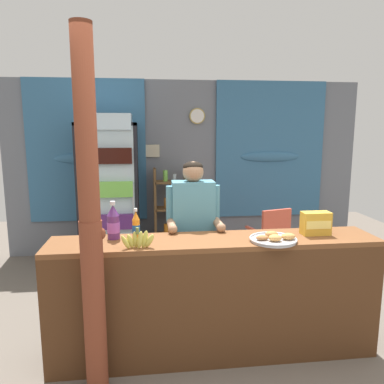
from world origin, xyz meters
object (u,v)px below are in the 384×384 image
object	(u,v)px
stall_counter	(217,291)
drink_fridge	(109,185)
timber_post	(91,228)
shopkeeper	(193,225)
banana_bunch	(138,240)
bottle_shelf_rack	(170,211)
pastry_tray	(274,239)
snack_box_choco_powder	(316,223)
soda_bottle_grape_soda	(113,223)
plastic_lawn_chair	(270,235)
soda_bottle_orange_soda	(136,226)

from	to	relation	value
stall_counter	drink_fridge	distance (m)	2.56
timber_post	shopkeeper	xyz separation A→B (m)	(0.80, 0.81, -0.21)
drink_fridge	banana_bunch	size ratio (longest dim) A/B	7.77
stall_counter	bottle_shelf_rack	world-z (taller)	bottle_shelf_rack
bottle_shelf_rack	pastry_tray	size ratio (longest dim) A/B	3.51
bottle_shelf_rack	banana_bunch	world-z (taller)	bottle_shelf_rack
drink_fridge	shopkeeper	xyz separation A→B (m)	(0.93, -1.72, -0.13)
snack_box_choco_powder	pastry_tray	distance (m)	0.44
soda_bottle_grape_soda	stall_counter	bearing A→B (deg)	-14.30
bottle_shelf_rack	plastic_lawn_chair	size ratio (longest dim) A/B	1.52
stall_counter	banana_bunch	xyz separation A→B (m)	(-0.61, -0.06, 0.46)
timber_post	plastic_lawn_chair	world-z (taller)	timber_post
shopkeeper	banana_bunch	size ratio (longest dim) A/B	5.98
bottle_shelf_rack	soda_bottle_orange_soda	size ratio (longest dim) A/B	5.31
stall_counter	pastry_tray	bearing A→B (deg)	-2.87
timber_post	stall_counter	bearing A→B (deg)	15.44
drink_fridge	banana_bunch	distance (m)	2.38
drink_fridge	snack_box_choco_powder	bearing A→B (deg)	-48.54
plastic_lawn_chair	soda_bottle_grape_soda	bearing A→B (deg)	-139.35
stall_counter	snack_box_choco_powder	xyz separation A→B (m)	(0.85, 0.12, 0.50)
pastry_tray	stall_counter	bearing A→B (deg)	177.13
timber_post	banana_bunch	world-z (taller)	timber_post
drink_fridge	banana_bunch	world-z (taller)	drink_fridge
timber_post	bottle_shelf_rack	bearing A→B (deg)	75.91
bottle_shelf_rack	snack_box_choco_powder	distance (m)	2.69
stall_counter	plastic_lawn_chair	xyz separation A→B (m)	(1.05, 1.80, -0.10)
plastic_lawn_chair	banana_bunch	xyz separation A→B (m)	(-1.65, -1.86, 0.56)
shopkeeper	soda_bottle_grape_soda	size ratio (longest dim) A/B	5.17
bottle_shelf_rack	soda_bottle_orange_soda	distance (m)	2.44
timber_post	soda_bottle_grape_soda	size ratio (longest dim) A/B	8.25
timber_post	bottle_shelf_rack	xyz separation A→B (m)	(0.71, 2.81, -0.53)
timber_post	bottle_shelf_rack	size ratio (longest dim) A/B	1.93
soda_bottle_orange_soda	plastic_lawn_chair	bearing A→B (deg)	43.70
drink_fridge	plastic_lawn_chair	world-z (taller)	drink_fridge
plastic_lawn_chair	soda_bottle_orange_soda	distance (m)	2.40
stall_counter	pastry_tray	distance (m)	0.62
shopkeeper	soda_bottle_orange_soda	xyz separation A→B (m)	(-0.51, -0.36, 0.11)
drink_fridge	snack_box_choco_powder	distance (m)	2.88
stall_counter	soda_bottle_grape_soda	bearing A→B (deg)	165.70
soda_bottle_grape_soda	bottle_shelf_rack	bearing A→B (deg)	75.74
bottle_shelf_rack	snack_box_choco_powder	bearing A→B (deg)	-66.38
stall_counter	timber_post	xyz separation A→B (m)	(-0.92, -0.25, 0.62)
pastry_tray	banana_bunch	world-z (taller)	banana_bunch
drink_fridge	soda_bottle_grape_soda	size ratio (longest dim) A/B	6.71
soda_bottle_grape_soda	soda_bottle_orange_soda	distance (m)	0.18
soda_bottle_grape_soda	snack_box_choco_powder	world-z (taller)	soda_bottle_grape_soda
stall_counter	snack_box_choco_powder	world-z (taller)	snack_box_choco_powder
timber_post	plastic_lawn_chair	bearing A→B (deg)	46.28
bottle_shelf_rack	banana_bunch	bearing A→B (deg)	-98.60
plastic_lawn_chair	snack_box_choco_powder	xyz separation A→B (m)	(-0.19, -1.68, 0.60)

